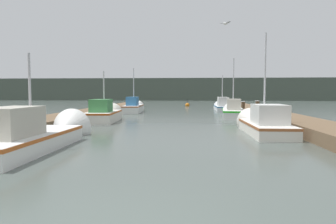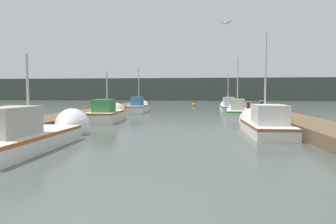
{
  "view_description": "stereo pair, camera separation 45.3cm",
  "coord_description": "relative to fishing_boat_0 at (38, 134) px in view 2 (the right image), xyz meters",
  "views": [
    {
      "loc": [
        0.97,
        -3.6,
        1.83
      ],
      "look_at": [
        -0.05,
        10.06,
        0.91
      ],
      "focal_mm": 32.0,
      "sensor_mm": 36.0,
      "label": 1
    },
    {
      "loc": [
        1.42,
        -3.56,
        1.83
      ],
      "look_at": [
        -0.05,
        10.06,
        0.91
      ],
      "focal_mm": 32.0,
      "sensor_mm": 36.0,
      "label": 2
    }
  ],
  "objects": [
    {
      "name": "seagull_lead",
      "position": [
        6.74,
        5.02,
        4.7
      ],
      "size": [
        0.48,
        0.46,
        0.12
      ],
      "rotation": [
        0.0,
        0.0,
        5.52
      ],
      "color": "white"
    },
    {
      "name": "distant_shore_ridge",
      "position": [
        4.11,
        62.55,
        2.03
      ],
      "size": [
        120.0,
        16.0,
        4.86
      ],
      "color": "#424C42",
      "rests_on": "ground_plane"
    },
    {
      "name": "mooring_piling_2",
      "position": [
        9.41,
        15.16,
        0.14
      ],
      "size": [
        0.32,
        0.32,
        1.08
      ],
      "color": "#473523",
      "rests_on": "ground_plane"
    },
    {
      "name": "fishing_boat_2",
      "position": [
        -0.29,
        8.75,
        0.06
      ],
      "size": [
        1.84,
        4.7,
        3.56
      ],
      "rotation": [
        0.0,
        0.0,
        0.06
      ],
      "color": "silver",
      "rests_on": "ground_plane"
    },
    {
      "name": "fishing_boat_3",
      "position": [
        8.28,
        13.0,
        0.01
      ],
      "size": [
        2.05,
        6.08,
        4.7
      ],
      "rotation": [
        0.0,
        0.0,
        -0.1
      ],
      "color": "silver",
      "rests_on": "ground_plane"
    },
    {
      "name": "mooring_piling_0",
      "position": [
        9.63,
        10.94,
        0.23
      ],
      "size": [
        0.29,
        0.29,
        1.26
      ],
      "color": "#473523",
      "rests_on": "ground_plane"
    },
    {
      "name": "dock_right",
      "position": [
        10.53,
        9.92,
        -0.15
      ],
      "size": [
        2.23,
        40.0,
        0.5
      ],
      "color": "brown",
      "rests_on": "ground_plane"
    },
    {
      "name": "fishing_boat_1",
      "position": [
        8.35,
        4.07,
        0.01
      ],
      "size": [
        1.63,
        5.23,
        4.9
      ],
      "rotation": [
        0.0,
        0.0,
        0.01
      ],
      "color": "silver",
      "rests_on": "ground_plane"
    },
    {
      "name": "channel_buoy",
      "position": [
        4.72,
        29.05,
        -0.25
      ],
      "size": [
        0.55,
        0.55,
        1.05
      ],
      "color": "#BF6513",
      "rests_on": "ground_plane"
    },
    {
      "name": "fishing_boat_4",
      "position": [
        -0.08,
        17.54,
        0.06
      ],
      "size": [
        1.74,
        5.87,
        4.34
      ],
      "rotation": [
        0.0,
        0.0,
        0.06
      ],
      "color": "silver",
      "rests_on": "ground_plane"
    },
    {
      "name": "fishing_boat_5",
      "position": [
        8.32,
        21.12,
        0.01
      ],
      "size": [
        1.42,
        5.15,
        3.95
      ],
      "rotation": [
        0.0,
        0.0,
        -0.0
      ],
      "color": "silver",
      "rests_on": "ground_plane"
    },
    {
      "name": "fishing_boat_0",
      "position": [
        0.0,
        0.0,
        0.0
      ],
      "size": [
        1.82,
        6.19,
        3.64
      ],
      "rotation": [
        0.0,
        0.0,
        -0.0
      ],
      "color": "silver",
      "rests_on": "ground_plane"
    },
    {
      "name": "dock_left",
      "position": [
        -2.31,
        9.92,
        -0.15
      ],
      "size": [
        2.23,
        40.0,
        0.5
      ],
      "color": "brown",
      "rests_on": "ground_plane"
    }
  ]
}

